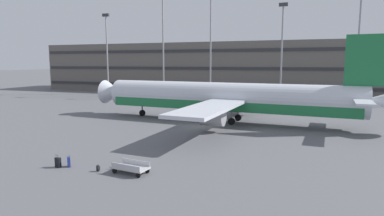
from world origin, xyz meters
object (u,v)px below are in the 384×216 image
airliner (228,98)px  backpack_silver (98,168)px  suitcase_upright (58,162)px  baggage_cart (131,168)px  suitcase_scuffed (69,162)px

airliner → backpack_silver: bearing=-101.1°
suitcase_upright → backpack_silver: suitcase_upright is taller
suitcase_upright → baggage_cart: size_ratio=0.30×
suitcase_scuffed → baggage_cart: bearing=2.9°
baggage_cart → backpack_silver: bearing=-169.3°
suitcase_upright → baggage_cart: bearing=6.4°
suitcase_scuffed → baggage_cart: size_ratio=0.26×
suitcase_scuffed → backpack_silver: size_ratio=1.58×
airliner → suitcase_scuffed: airliner is taller
airliner → suitcase_upright: (-7.92, -22.97, -2.81)m
airliner → suitcase_upright: airliner is taller
airliner → backpack_silver: airliner is taller
backpack_silver → baggage_cart: 2.49m
backpack_silver → suitcase_scuffed: bearing=175.9°
backpack_silver → baggage_cart: baggage_cart is taller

